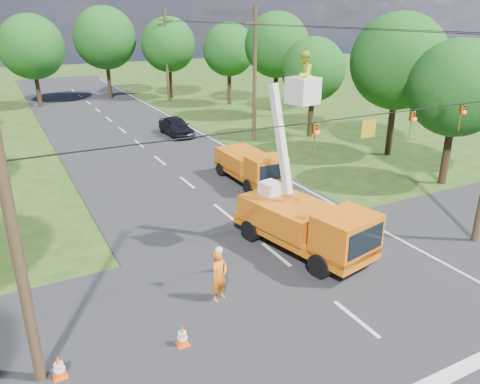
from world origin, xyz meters
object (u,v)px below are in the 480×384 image
pole_right_far (166,55)px  distant_car (176,126)px  ground_worker (219,276)px  traffic_cone_3 (182,336)px  tree_right_b (398,62)px  second_truck (251,166)px  traffic_cone_6 (255,162)px  tree_far_a (32,47)px  bucket_truck (306,214)px  pole_left (13,232)px  tree_right_a (457,88)px  traffic_cone_1 (261,210)px  tree_far_b (105,38)px  traffic_cone_2 (266,198)px  traffic_cone_4 (59,367)px  pole_right_mid (255,75)px  tree_right_d (277,45)px  tree_far_c (168,45)px  tree_right_e (229,50)px  tree_right_c (313,70)px

pole_right_far → distant_car: bearing=-107.5°
ground_worker → traffic_cone_3: bearing=-161.8°
traffic_cone_3 → pole_right_far: 43.13m
tree_right_b → second_truck: bearing=-176.5°
traffic_cone_6 → tree_far_a: (-10.11, 29.20, 5.83)m
second_truck → bucket_truck: bearing=-104.5°
tree_right_b → ground_worker: bearing=-149.6°
pole_left → tree_right_a: (23.00, 6.00, 1.06)m
bucket_truck → traffic_cone_1: size_ratio=11.50×
tree_right_a → tree_far_b: size_ratio=0.80×
traffic_cone_2 → tree_right_b: 14.48m
traffic_cone_3 → pole_left: size_ratio=0.08×
bucket_truck → traffic_cone_4: bearing=-175.7°
second_truck → pole_left: size_ratio=0.62×
distant_car → traffic_cone_1: (-2.08, -17.52, -0.41)m
traffic_cone_4 → tree_right_a: size_ratio=0.09×
traffic_cone_6 → tree_far_b: bearing=93.9°
bucket_truck → pole_right_mid: bearing=55.4°
traffic_cone_2 → traffic_cone_4: size_ratio=1.00×
tree_right_b → tree_right_d: bearing=90.8°
traffic_cone_1 → traffic_cone_2: bearing=52.0°
ground_worker → traffic_cone_2: size_ratio=2.72×
pole_left → second_truck: bearing=41.3°
tree_right_d → tree_far_b: 21.52m
distant_car → tree_right_a: 21.34m
tree_far_a → traffic_cone_3: bearing=-90.7°
traffic_cone_3 → pole_right_mid: pole_right_mid is taller
second_truck → traffic_cone_4: bearing=-137.7°
pole_right_far → tree_right_a: (5.00, -34.00, 0.46)m
distant_car → traffic_cone_6: bearing=-82.5°
ground_worker → tree_far_c: tree_far_c is taller
traffic_cone_3 → pole_right_mid: bearing=55.7°
traffic_cone_4 → tree_far_b: 47.21m
traffic_cone_6 → tree_right_e: 23.55m
pole_left → tree_far_c: size_ratio=0.98×
bucket_truck → tree_right_a: bearing=2.9°
bucket_truck → tree_right_d: size_ratio=0.84×
distant_car → tree_far_c: (5.96, 17.75, 5.30)m
pole_right_mid → pole_right_far: bearing=90.0°
bucket_truck → tree_right_c: bucket_truck is taller
tree_right_e → traffic_cone_3: bearing=-118.5°
tree_far_c → traffic_cone_2: bearing=-101.7°
tree_far_c → traffic_cone_6: bearing=-98.9°
ground_worker → traffic_cone_3: 2.72m
bucket_truck → tree_far_b: size_ratio=0.79×
tree_right_c → traffic_cone_6: bearing=-147.3°
traffic_cone_6 → tree_right_c: bearing=32.7°
pole_right_mid → tree_far_c: 22.04m
traffic_cone_3 → traffic_cone_4: bearing=174.8°
traffic_cone_1 → traffic_cone_3: size_ratio=1.00×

